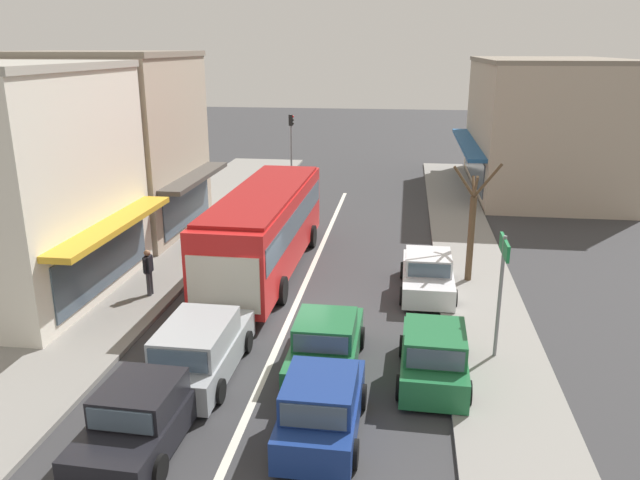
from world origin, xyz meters
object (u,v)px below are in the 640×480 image
object	(u,v)px
sedan_adjacent_lane_lead	(326,345)
parked_hatchback_kerb_front	(434,356)
street_tree_right	(472,229)
sedan_adjacent_lane_trail	(144,415)
traffic_light_downstreet	(291,136)
pedestrian_with_handbag_near	(230,211)
city_bus	(265,225)
pedestrian_browsing_midblock	(148,269)
parked_sedan_kerb_second	(427,274)
hatchback_queue_gap_filler	(322,407)
wagon_queue_far_back	(200,349)
directional_road_sign	(502,269)

from	to	relation	value
sedan_adjacent_lane_lead	parked_hatchback_kerb_front	size ratio (longest dim) A/B	1.13
sedan_adjacent_lane_lead	street_tree_right	distance (m)	8.36
street_tree_right	sedan_adjacent_lane_trail	bearing A→B (deg)	-126.01
traffic_light_downstreet	pedestrian_with_handbag_near	xyz separation A→B (m)	(-0.62, -12.37, -1.79)
city_bus	traffic_light_downstreet	world-z (taller)	traffic_light_downstreet
sedan_adjacent_lane_trail	pedestrian_with_handbag_near	world-z (taller)	pedestrian_with_handbag_near
pedestrian_with_handbag_near	pedestrian_browsing_midblock	world-z (taller)	same
parked_hatchback_kerb_front	pedestrian_with_handbag_near	world-z (taller)	pedestrian_with_handbag_near
parked_hatchback_kerb_front	parked_sedan_kerb_second	bearing A→B (deg)	89.97
city_bus	sedan_adjacent_lane_trail	xyz separation A→B (m)	(-0.27, -10.99, -1.22)
traffic_light_downstreet	parked_sedan_kerb_second	bearing A→B (deg)	-65.92
traffic_light_downstreet	street_tree_right	bearing A→B (deg)	-60.58
hatchback_queue_gap_filler	parked_hatchback_kerb_front	world-z (taller)	same
wagon_queue_far_back	parked_sedan_kerb_second	distance (m)	9.07
wagon_queue_far_back	pedestrian_with_handbag_near	bearing A→B (deg)	102.29
city_bus	street_tree_right	distance (m)	7.63
traffic_light_downstreet	directional_road_sign	distance (m)	25.33
street_tree_right	pedestrian_browsing_midblock	distance (m)	11.47
parked_hatchback_kerb_front	traffic_light_downstreet	size ratio (longest dim) A/B	0.89
pedestrian_browsing_midblock	pedestrian_with_handbag_near	bearing A→B (deg)	85.67
city_bus	pedestrian_browsing_midblock	world-z (taller)	city_bus
street_tree_right	pedestrian_with_handbag_near	size ratio (longest dim) A/B	2.75
sedan_adjacent_lane_lead	sedan_adjacent_lane_trail	bearing A→B (deg)	-132.03
parked_sedan_kerb_second	traffic_light_downstreet	world-z (taller)	traffic_light_downstreet
traffic_light_downstreet	pedestrian_with_handbag_near	world-z (taller)	traffic_light_downstreet
sedan_adjacent_lane_trail	parked_hatchback_kerb_front	world-z (taller)	parked_hatchback_kerb_front
wagon_queue_far_back	directional_road_sign	bearing A→B (deg)	13.95
pedestrian_with_handbag_near	pedestrian_browsing_midblock	bearing A→B (deg)	-94.33
parked_hatchback_kerb_front	parked_sedan_kerb_second	size ratio (longest dim) A/B	0.89
pedestrian_with_handbag_near	parked_sedan_kerb_second	bearing A→B (deg)	-34.53
wagon_queue_far_back	pedestrian_browsing_midblock	xyz separation A→B (m)	(-3.40, 4.82, 0.32)
directional_road_sign	parked_hatchback_kerb_front	bearing A→B (deg)	-141.53
traffic_light_downstreet	street_tree_right	distance (m)	19.93
street_tree_right	wagon_queue_far_back	bearing A→B (deg)	-134.06
wagon_queue_far_back	pedestrian_with_handbag_near	xyz separation A→B (m)	(-2.80, 12.84, 0.32)
directional_road_sign	traffic_light_downstreet	bearing A→B (deg)	113.27
wagon_queue_far_back	directional_road_sign	size ratio (longest dim) A/B	1.25
parked_sedan_kerb_second	parked_hatchback_kerb_front	bearing A→B (deg)	-90.03
directional_road_sign	street_tree_right	bearing A→B (deg)	92.13
street_tree_right	pedestrian_with_handbag_near	distance (m)	11.58
city_bus	pedestrian_with_handbag_near	distance (m)	5.65
hatchback_queue_gap_filler	pedestrian_with_handbag_near	world-z (taller)	pedestrian_with_handbag_near
directional_road_sign	hatchback_queue_gap_filler	bearing A→B (deg)	-136.01
wagon_queue_far_back	parked_sedan_kerb_second	world-z (taller)	wagon_queue_far_back
hatchback_queue_gap_filler	parked_sedan_kerb_second	xyz separation A→B (m)	(2.56, 8.94, -0.05)
parked_hatchback_kerb_front	directional_road_sign	size ratio (longest dim) A/B	1.04
city_bus	sedan_adjacent_lane_lead	distance (m)	7.90
parked_hatchback_kerb_front	traffic_light_downstreet	xyz separation A→B (m)	(-8.25, 24.66, 2.15)
sedan_adjacent_lane_trail	parked_hatchback_kerb_front	distance (m)	7.29
parked_sedan_kerb_second	street_tree_right	xyz separation A→B (m)	(1.53, 1.13, 1.39)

